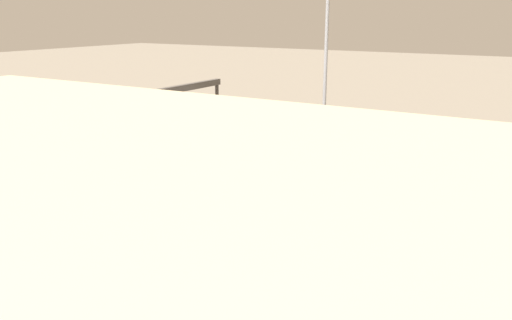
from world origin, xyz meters
name	(u,v)px	position (x,y,z in m)	size (l,w,h in m)	color
ground_plane	(217,170)	(0.00, 0.00, 0.00)	(400.00, 400.00, 0.00)	#756B5B
track_bed_0	(261,151)	(0.00, -10.00, 0.06)	(140.00, 2.80, 0.12)	#3D3833
track_bed_1	(240,160)	(0.00, -5.00, 0.06)	(140.00, 2.80, 0.12)	#4C443D
track_bed_2	(217,170)	(0.00, 0.00, 0.06)	(140.00, 2.80, 0.12)	#4C443D
track_bed_3	(190,181)	(0.00, 5.00, 0.06)	(140.00, 2.80, 0.12)	#4C443D
track_bed_4	(159,194)	(0.00, 10.00, 0.06)	(140.00, 2.80, 0.12)	#4C443D
train_on_track_3	(328,188)	(-16.13, 5.00, 2.02)	(95.60, 3.00, 3.80)	silver
train_on_track_1	(163,129)	(12.37, -5.00, 2.60)	(95.60, 3.06, 5.00)	#B7BABF
train_on_track_2	(188,148)	(4.18, 0.00, 2.07)	(139.00, 3.00, 4.40)	maroon
light_mast_0	(327,26)	(-7.38, -13.27, 16.09)	(2.80, 0.70, 24.94)	#9EA0A5
signal_gantry	(158,101)	(8.39, 0.00, 7.42)	(0.70, 25.00, 8.80)	#4C4742
maintenance_shed	(158,303)	(-21.46, 33.88, 6.49)	(48.30, 21.91, 12.99)	tan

